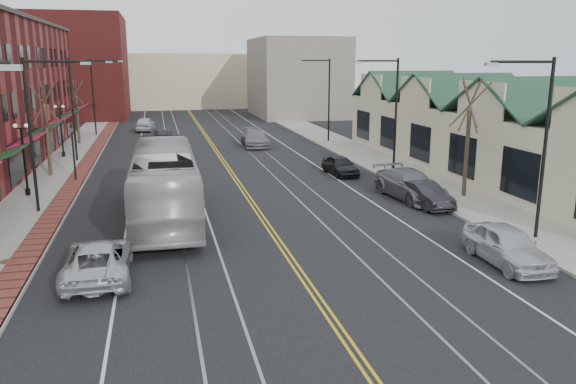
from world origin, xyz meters
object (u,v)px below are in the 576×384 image
transit_bus (164,183)px  parked_car_a (507,245)px  parked_suv (98,260)px  parked_car_b (425,195)px  parked_car_d (340,165)px  parked_car_c (410,185)px

transit_bus → parked_car_a: 16.64m
transit_bus → parked_suv: transit_bus is taller
parked_car_b → parked_suv: bearing=-163.4°
parked_car_b → parked_car_d: (-1.80, 9.55, 0.01)m
parked_car_c → parked_car_d: (-1.80, 7.64, -0.15)m
parked_suv → parked_car_c: 18.97m
transit_bus → parked_suv: bearing=72.1°
parked_car_a → parked_car_d: size_ratio=1.14×
parked_suv → parked_car_c: (16.80, 8.81, 0.12)m
parked_suv → parked_car_a: parked_car_a is taller
parked_car_a → parked_car_c: 11.03m
transit_bus → parked_car_b: transit_bus is taller
parked_car_a → parked_suv: bearing=173.6°
transit_bus → parked_car_d: transit_bus is taller
parked_car_b → parked_car_c: bearing=84.3°
parked_car_b → transit_bus: bearing=170.2°
parked_car_a → parked_car_d: parked_car_a is taller
transit_bus → parked_car_c: bearing=-175.7°
parked_suv → parked_car_c: size_ratio=0.89×
transit_bus → parked_car_a: size_ratio=2.89×
transit_bus → parked_car_a: (13.20, -10.07, -1.08)m
parked_car_d → parked_car_c: bearing=-80.7°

